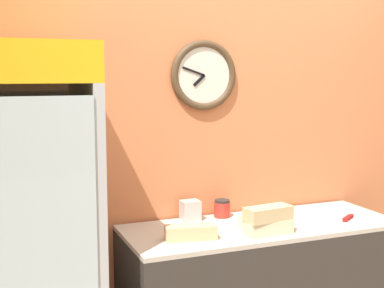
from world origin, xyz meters
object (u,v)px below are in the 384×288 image
object	(u,v)px
sandwich_stack_middle	(268,213)
beverage_cooler	(25,229)
sandwich_flat_left	(191,232)
chefs_knife	(351,216)
sandwich_stack_bottom	(268,227)
sandwich_flat_right	(262,219)
condiment_jar	(222,209)
napkin_dispenser	(190,210)

from	to	relation	value
sandwich_stack_middle	beverage_cooler	bearing A→B (deg)	172.32
sandwich_flat_left	chefs_knife	size ratio (longest dim) A/B	0.98
chefs_knife	beverage_cooler	bearing A→B (deg)	177.92
sandwich_stack_bottom	sandwich_stack_middle	bearing A→B (deg)	0.00
sandwich_stack_middle	chefs_knife	size ratio (longest dim) A/B	0.95
sandwich_stack_bottom	sandwich_flat_right	distance (m)	0.18
chefs_knife	condiment_jar	world-z (taller)	condiment_jar
beverage_cooler	sandwich_flat_right	xyz separation A→B (m)	(1.32, 0.00, -0.09)
beverage_cooler	sandwich_stack_bottom	size ratio (longest dim) A/B	7.23
sandwich_flat_left	condiment_jar	world-z (taller)	condiment_jar
sandwich_flat_left	sandwich_flat_right	bearing A→B (deg)	11.68
sandwich_stack_bottom	sandwich_flat_left	xyz separation A→B (m)	(-0.42, 0.07, -0.00)
sandwich_flat_right	chefs_knife	distance (m)	0.58
napkin_dispenser	chefs_knife	bearing A→B (deg)	-18.75
condiment_jar	sandwich_flat_right	bearing A→B (deg)	-58.25
sandwich_stack_bottom	beverage_cooler	bearing A→B (deg)	172.32
sandwich_flat_right	napkin_dispenser	size ratio (longest dim) A/B	2.52
beverage_cooler	chefs_knife	size ratio (longest dim) A/B	6.67
chefs_knife	condiment_jar	bearing A→B (deg)	156.68
chefs_knife	condiment_jar	xyz separation A→B (m)	(-0.72, 0.31, 0.04)
sandwich_flat_left	napkin_dispenser	distance (m)	0.37
sandwich_flat_left	sandwich_flat_right	world-z (taller)	sandwich_flat_left
sandwich_flat_right	sandwich_stack_bottom	bearing A→B (deg)	-110.25
sandwich_stack_bottom	sandwich_flat_left	size ratio (longest dim) A/B	0.94
sandwich_flat_left	condiment_jar	size ratio (longest dim) A/B	2.66
napkin_dispenser	condiment_jar	bearing A→B (deg)	-1.28
sandwich_flat_left	napkin_dispenser	world-z (taller)	napkin_dispenser
condiment_jar	napkin_dispenser	world-z (taller)	napkin_dispenser
napkin_dispenser	sandwich_stack_bottom	bearing A→B (deg)	-55.00
chefs_knife	sandwich_flat_right	bearing A→B (deg)	172.75
condiment_jar	sandwich_flat_left	bearing A→B (deg)	-135.30
sandwich_flat_right	napkin_dispenser	distance (m)	0.43
chefs_knife	napkin_dispenser	world-z (taller)	napkin_dispenser
sandwich_stack_middle	sandwich_flat_right	world-z (taller)	sandwich_stack_middle
sandwich_stack_bottom	condiment_jar	bearing A→B (deg)	101.42
sandwich_stack_middle	chefs_knife	bearing A→B (deg)	8.97
beverage_cooler	chefs_knife	bearing A→B (deg)	-2.08
beverage_cooler	sandwich_flat_left	xyz separation A→B (m)	(0.83, -0.10, -0.08)
beverage_cooler	sandwich_flat_right	bearing A→B (deg)	0.18
sandwich_stack_middle	sandwich_flat_right	bearing A→B (deg)	69.75
chefs_knife	napkin_dispenser	distance (m)	0.98
sandwich_stack_middle	sandwich_flat_right	size ratio (longest dim) A/B	0.91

